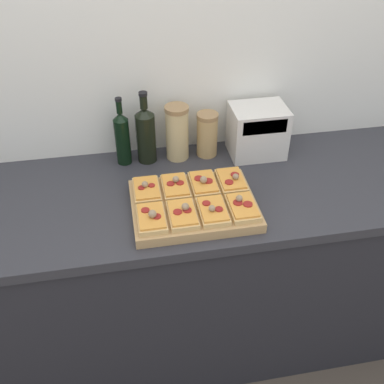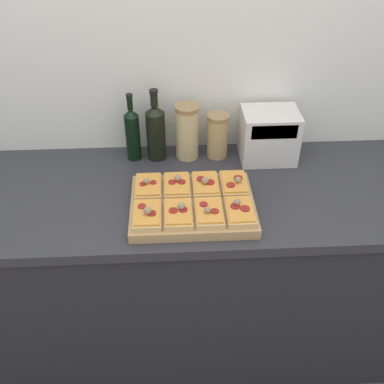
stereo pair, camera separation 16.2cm
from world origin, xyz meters
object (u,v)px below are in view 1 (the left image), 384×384
at_px(grain_jar_short, 207,134).
at_px(cutting_board, 193,205).
at_px(wine_bottle, 146,134).
at_px(toaster_oven, 257,131).
at_px(olive_oil_bottle, 122,137).
at_px(grain_jar_tall, 177,132).

bearing_deg(grain_jar_short, cutting_board, -109.08).
height_order(cutting_board, wine_bottle, wine_bottle).
bearing_deg(cutting_board, wine_bottle, 110.11).
height_order(cutting_board, toaster_oven, toaster_oven).
bearing_deg(olive_oil_bottle, wine_bottle, 0.00).
distance_m(olive_oil_bottle, grain_jar_short, 0.35).
xyz_separation_m(cutting_board, olive_oil_bottle, (-0.23, 0.36, 0.10)).
relative_size(grain_jar_short, toaster_oven, 0.76).
height_order(olive_oil_bottle, grain_jar_short, olive_oil_bottle).
relative_size(cutting_board, olive_oil_bottle, 1.52).
bearing_deg(cutting_board, grain_jar_short, 70.92).
distance_m(wine_bottle, toaster_oven, 0.47).
bearing_deg(wine_bottle, grain_jar_tall, 0.00).
relative_size(wine_bottle, grain_jar_tall, 1.30).
height_order(cutting_board, grain_jar_short, grain_jar_short).
distance_m(olive_oil_bottle, wine_bottle, 0.10).
height_order(wine_bottle, toaster_oven, wine_bottle).
bearing_deg(cutting_board, toaster_oven, 44.81).
bearing_deg(toaster_oven, wine_bottle, 176.61).
distance_m(grain_jar_tall, toaster_oven, 0.34).
height_order(cutting_board, grain_jar_tall, grain_jar_tall).
xyz_separation_m(grain_jar_tall, grain_jar_short, (0.13, 0.00, -0.02)).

